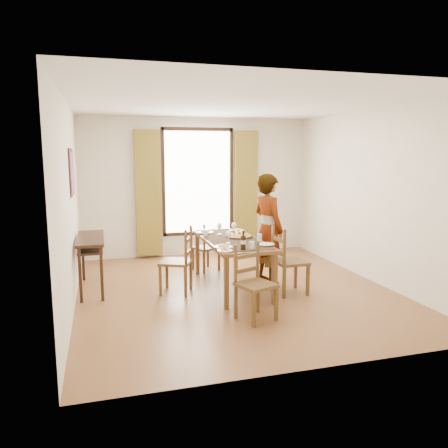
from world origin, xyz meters
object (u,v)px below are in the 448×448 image
object	(u,v)px
dining_table	(232,243)
man	(268,229)
console_table	(91,245)
pasta_platter	(239,234)

from	to	relation	value
dining_table	man	bearing A→B (deg)	8.01
console_table	pasta_platter	size ratio (longest dim) A/B	3.00
man	dining_table	bearing A→B (deg)	84.32
dining_table	pasta_platter	xyz separation A→B (m)	(0.14, 0.09, 0.12)
console_table	dining_table	size ratio (longest dim) A/B	0.65
man	pasta_platter	bearing A→B (deg)	76.33
console_table	man	distance (m)	2.67
dining_table	pasta_platter	size ratio (longest dim) A/B	4.65
console_table	man	size ratio (longest dim) A/B	0.70
console_table	man	world-z (taller)	man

